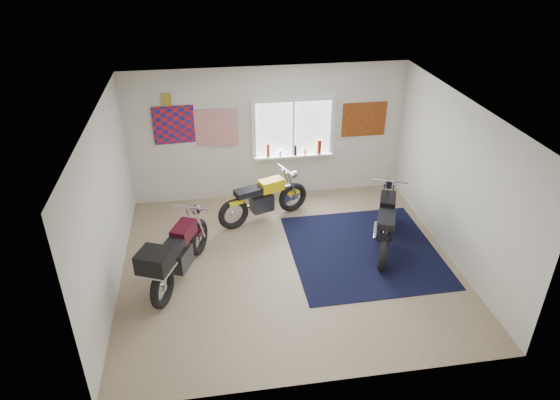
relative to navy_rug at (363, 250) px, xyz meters
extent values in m
plane|color=#9E896B|center=(-1.35, -0.17, -0.01)|extent=(5.50, 5.50, 0.00)
plane|color=white|center=(-1.35, -0.17, 2.69)|extent=(5.50, 5.50, 0.00)
plane|color=silver|center=(-1.35, 2.33, 1.34)|extent=(5.50, 0.00, 5.50)
plane|color=silver|center=(-1.35, -2.67, 1.34)|extent=(5.50, 0.00, 5.50)
plane|color=silver|center=(-4.10, -0.17, 1.34)|extent=(0.00, 5.00, 5.00)
plane|color=silver|center=(1.40, -0.17, 1.34)|extent=(0.00, 5.00, 5.00)
cube|color=black|center=(0.00, 0.00, 0.00)|extent=(2.53, 2.63, 0.01)
cube|color=white|center=(-0.85, 2.32, 1.44)|extent=(1.50, 0.02, 1.10)
cube|color=white|center=(-0.85, 2.30, 2.03)|extent=(1.66, 0.06, 0.08)
cube|color=white|center=(-0.85, 2.30, 0.85)|extent=(1.66, 0.06, 0.08)
cube|color=white|center=(-1.64, 2.30, 1.44)|extent=(0.08, 0.06, 1.10)
cube|color=white|center=(-0.06, 2.30, 1.44)|extent=(0.08, 0.06, 1.10)
cube|color=white|center=(-0.85, 2.30, 1.44)|extent=(0.04, 0.06, 1.10)
cube|color=white|center=(-0.85, 2.24, 0.87)|extent=(1.60, 0.16, 0.04)
cylinder|color=#973215|center=(-1.37, 2.23, 1.03)|extent=(0.07, 0.07, 0.28)
cylinder|color=silver|center=(-1.12, 2.23, 0.95)|extent=(0.06, 0.06, 0.12)
cylinder|color=black|center=(-0.82, 2.23, 1.00)|extent=(0.06, 0.06, 0.22)
cylinder|color=orange|center=(-0.61, 2.23, 0.96)|extent=(0.05, 0.05, 0.14)
cylinder|color=maroon|center=(-0.33, 2.23, 1.04)|extent=(0.09, 0.09, 0.30)
plane|color=red|center=(-3.05, 2.31, 1.64)|extent=(1.00, 0.07, 1.00)
plane|color=red|center=(-2.40, 2.29, 1.54)|extent=(0.90, 0.09, 0.90)
cube|color=#AD9631|center=(-3.25, 2.31, 2.14)|extent=(0.18, 0.02, 0.24)
cube|color=#A54C14|center=(0.60, 2.31, 1.54)|extent=(0.90, 0.03, 0.70)
torus|color=black|center=(-0.98, 1.56, 0.30)|extent=(0.62, 0.33, 0.61)
torus|color=black|center=(-2.18, 1.10, 0.30)|extent=(0.62, 0.33, 0.61)
cylinder|color=silver|center=(-0.98, 1.56, 0.30)|extent=(0.13, 0.12, 0.10)
cylinder|color=silver|center=(-2.18, 1.10, 0.30)|extent=(0.13, 0.12, 0.10)
cylinder|color=silver|center=(-1.58, 1.33, 0.56)|extent=(1.11, 0.50, 0.08)
cube|color=#2C2D2F|center=(-1.62, 1.31, 0.36)|extent=(0.48, 0.39, 0.31)
cylinder|color=silver|center=(-1.68, 1.45, 0.27)|extent=(0.49, 0.24, 0.06)
cube|color=yellow|center=(-1.43, 1.39, 0.69)|extent=(0.51, 0.39, 0.22)
cube|color=black|center=(-1.88, 1.21, 0.67)|extent=(0.56, 0.42, 0.11)
cube|color=yellow|center=(-2.14, 1.11, 0.54)|extent=(0.31, 0.24, 0.07)
cube|color=yellow|center=(-0.98, 1.56, 0.41)|extent=(0.29, 0.21, 0.05)
cylinder|color=silver|center=(-1.14, 1.50, 0.93)|extent=(0.24, 0.54, 0.03)
cylinder|color=silver|center=(-0.97, 1.57, 0.78)|extent=(0.14, 0.17, 0.15)
torus|color=black|center=(0.65, 0.77, 0.30)|extent=(0.35, 0.63, 0.63)
torus|color=black|center=(0.14, -0.52, 0.30)|extent=(0.35, 0.63, 0.63)
cylinder|color=silver|center=(0.65, 0.77, 0.30)|extent=(0.13, 0.14, 0.11)
cylinder|color=silver|center=(0.14, -0.52, 0.30)|extent=(0.13, 0.14, 0.11)
cylinder|color=silver|center=(0.40, 0.13, 0.61)|extent=(0.54, 1.20, 0.09)
cube|color=#2C2D2F|center=(0.38, 0.08, 0.39)|extent=(0.42, 0.52, 0.34)
cylinder|color=silver|center=(0.23, 0.14, 0.29)|extent=(0.27, 0.53, 0.07)
cube|color=black|center=(0.46, 0.29, 0.75)|extent=(0.42, 0.56, 0.24)
cube|color=black|center=(0.27, -0.20, 0.73)|extent=(0.46, 0.61, 0.12)
cube|color=black|center=(0.16, -0.48, 0.59)|extent=(0.26, 0.34, 0.08)
cube|color=black|center=(0.65, 0.77, 0.42)|extent=(0.23, 0.31, 0.05)
cylinder|color=silver|center=(0.59, 0.61, 1.01)|extent=(0.59, 0.26, 0.04)
cylinder|color=silver|center=(0.66, 0.79, 0.85)|extent=(0.18, 0.15, 0.16)
torus|color=black|center=(-2.83, 0.39, 0.31)|extent=(0.37, 0.64, 0.64)
torus|color=black|center=(-3.37, -0.88, 0.31)|extent=(0.37, 0.64, 0.64)
cylinder|color=silver|center=(-2.83, 0.39, 0.31)|extent=(0.13, 0.14, 0.11)
cylinder|color=silver|center=(-3.37, -0.88, 0.31)|extent=(0.13, 0.14, 0.11)
cylinder|color=silver|center=(-3.10, -0.24, 0.61)|extent=(0.57, 1.18, 0.09)
cube|color=#2C2D2F|center=(-3.12, -0.29, 0.39)|extent=(0.43, 0.52, 0.34)
cylinder|color=silver|center=(-3.27, -0.23, 0.29)|extent=(0.28, 0.53, 0.07)
cube|color=#3B0915|center=(-3.03, -0.08, 0.74)|extent=(0.43, 0.55, 0.24)
cube|color=black|center=(-3.24, -0.56, 0.72)|extent=(0.47, 0.61, 0.12)
cube|color=#3B0915|center=(-3.35, -0.83, 0.59)|extent=(0.26, 0.33, 0.08)
cube|color=#3B0915|center=(-2.83, 0.39, 0.43)|extent=(0.24, 0.31, 0.05)
cylinder|color=silver|center=(-2.90, 0.23, 1.00)|extent=(0.58, 0.27, 0.04)
cylinder|color=silver|center=(-2.82, 0.41, 0.84)|extent=(0.18, 0.15, 0.16)
cube|color=black|center=(-3.41, -0.97, 0.86)|extent=(0.57, 0.56, 0.30)
camera|label=1|loc=(-2.55, -6.86, 5.02)|focal=32.00mm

